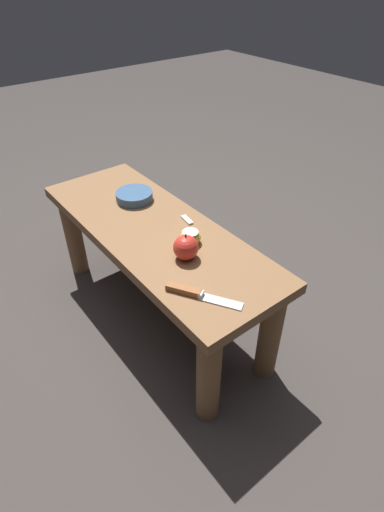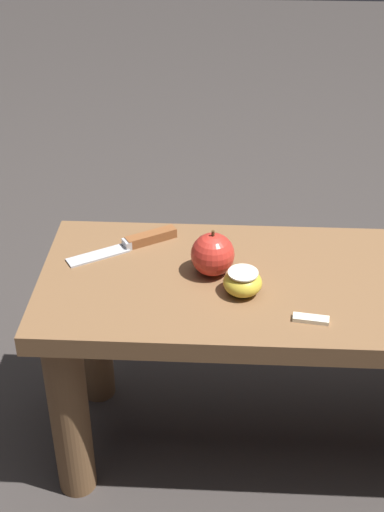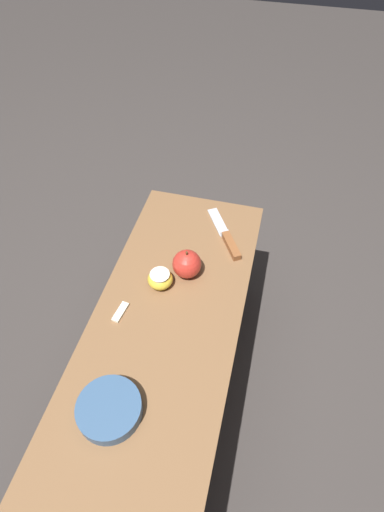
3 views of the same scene
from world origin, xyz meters
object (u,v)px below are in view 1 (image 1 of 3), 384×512
Objects in this scene: wooden_bench at (155,249)px; apple_cut at (190,237)px; knife at (193,293)px; bowl at (134,196)px; apple_whole at (186,247)px.

wooden_bench is 0.20m from apple_cut.
apple_cut is (0.21, -0.15, 0.02)m from knife.
knife is at bearing 163.63° from wooden_bench.
wooden_bench is 15.14× the size of apple_cut.
bowl is (0.22, -0.05, 0.12)m from wooden_bench.
apple_cut reaches higher than bowl.
bowl is (0.43, -0.07, -0.02)m from apple_whole.
knife is 1.46× the size of bowl.
apple_cut is at bearing -163.33° from wooden_bench.
wooden_bench is at bearing 16.67° from apple_cut.
bowl is (0.37, -0.00, -0.01)m from apple_cut.
apple_whole reaches higher than bowl.
apple_whole is at bearing 132.02° from apple_cut.
apple_whole is at bearing 171.01° from bowl.
apple_cut reaches higher than wooden_bench.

